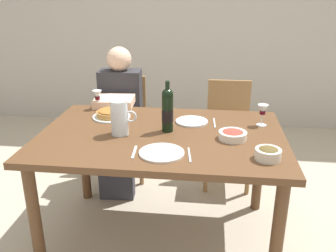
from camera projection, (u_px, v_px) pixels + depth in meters
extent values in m
plane|color=#B2A893|center=(162.00, 235.00, 2.51)|extent=(8.00, 8.00, 0.00)
cube|color=#B2ADA3|center=(188.00, 6.00, 4.15)|extent=(8.00, 0.10, 2.80)
cube|color=brown|center=(162.00, 136.00, 2.25)|extent=(1.50, 1.00, 0.04)
cylinder|color=brown|center=(35.00, 221.00, 2.07)|extent=(0.07, 0.07, 0.72)
cylinder|color=brown|center=(277.00, 239.00, 1.92)|extent=(0.07, 0.07, 0.72)
cylinder|color=brown|center=(84.00, 157.00, 2.85)|extent=(0.07, 0.07, 0.72)
cylinder|color=brown|center=(259.00, 166.00, 2.70)|extent=(0.07, 0.07, 0.72)
cylinder|color=black|center=(167.00, 114.00, 2.24)|extent=(0.07, 0.07, 0.23)
sphere|color=black|center=(167.00, 94.00, 2.20)|extent=(0.07, 0.07, 0.07)
cylinder|color=black|center=(167.00, 87.00, 2.18)|extent=(0.03, 0.03, 0.07)
cylinder|color=black|center=(167.00, 116.00, 2.24)|extent=(0.07, 0.07, 0.08)
cylinder|color=silver|center=(119.00, 118.00, 2.19)|extent=(0.10, 0.10, 0.21)
cylinder|color=silver|center=(120.00, 124.00, 2.21)|extent=(0.10, 0.10, 0.13)
torus|color=silver|center=(131.00, 116.00, 2.18)|extent=(0.07, 0.01, 0.07)
cylinder|color=silver|center=(112.00, 117.00, 2.52)|extent=(0.26, 0.26, 0.01)
cylinder|color=#C18E47|center=(111.00, 114.00, 2.51)|extent=(0.20, 0.20, 0.03)
ellipsoid|color=#9E6028|center=(111.00, 110.00, 2.50)|extent=(0.18, 0.18, 0.02)
cylinder|color=silver|center=(233.00, 135.00, 2.15)|extent=(0.17, 0.17, 0.05)
ellipsoid|color=#B2382D|center=(233.00, 133.00, 2.14)|extent=(0.14, 0.14, 0.03)
cylinder|color=silver|center=(268.00, 154.00, 1.90)|extent=(0.14, 0.14, 0.06)
ellipsoid|color=brown|center=(268.00, 151.00, 1.89)|extent=(0.11, 0.11, 0.04)
cylinder|color=silver|center=(261.00, 125.00, 2.37)|extent=(0.06, 0.06, 0.00)
cylinder|color=silver|center=(262.00, 120.00, 2.36)|extent=(0.01, 0.01, 0.07)
cone|color=silver|center=(263.00, 110.00, 2.34)|extent=(0.07, 0.07, 0.07)
cylinder|color=#470A14|center=(263.00, 112.00, 2.34)|extent=(0.04, 0.04, 0.02)
cylinder|color=silver|center=(98.00, 108.00, 2.69)|extent=(0.06, 0.06, 0.00)
cylinder|color=silver|center=(98.00, 104.00, 2.68)|extent=(0.01, 0.01, 0.06)
cone|color=silver|center=(97.00, 95.00, 2.66)|extent=(0.07, 0.07, 0.07)
cylinder|color=#470A14|center=(97.00, 98.00, 2.67)|extent=(0.04, 0.04, 0.02)
cylinder|color=white|center=(162.00, 153.00, 1.96)|extent=(0.25, 0.25, 0.01)
cylinder|color=silver|center=(192.00, 121.00, 2.42)|extent=(0.21, 0.21, 0.01)
cube|color=silver|center=(134.00, 152.00, 1.98)|extent=(0.03, 0.16, 0.00)
cube|color=silver|center=(189.00, 155.00, 1.95)|extent=(0.03, 0.18, 0.00)
cube|color=silver|center=(214.00, 123.00, 2.41)|extent=(0.02, 0.18, 0.00)
cube|color=silver|center=(169.00, 121.00, 2.44)|extent=(0.03, 0.16, 0.00)
cube|color=olive|center=(123.00, 127.00, 3.18)|extent=(0.43, 0.43, 0.02)
cube|color=olive|center=(126.00, 98.00, 3.27)|extent=(0.36, 0.05, 0.40)
cylinder|color=olive|center=(102.00, 160.00, 3.11)|extent=(0.04, 0.04, 0.45)
cylinder|color=olive|center=(141.00, 161.00, 3.09)|extent=(0.04, 0.04, 0.45)
cylinder|color=olive|center=(110.00, 144.00, 3.43)|extent=(0.04, 0.04, 0.45)
cylinder|color=olive|center=(146.00, 144.00, 3.41)|extent=(0.04, 0.04, 0.45)
cube|color=#2D2D33|center=(121.00, 100.00, 3.05)|extent=(0.35, 0.22, 0.50)
sphere|color=beige|center=(119.00, 59.00, 2.93)|extent=(0.20, 0.20, 0.20)
cube|color=#33333D|center=(118.00, 136.00, 2.96)|extent=(0.33, 0.40, 0.14)
cube|color=#33333D|center=(117.00, 175.00, 2.91)|extent=(0.28, 0.14, 0.40)
cube|color=beige|center=(114.00, 102.00, 2.76)|extent=(0.30, 0.26, 0.06)
cube|color=olive|center=(228.00, 134.00, 3.03)|extent=(0.40, 0.40, 0.02)
cube|color=olive|center=(229.00, 103.00, 3.13)|extent=(0.36, 0.03, 0.40)
cylinder|color=olive|center=(206.00, 167.00, 2.98)|extent=(0.04, 0.04, 0.45)
cylinder|color=olive|center=(248.00, 169.00, 2.94)|extent=(0.04, 0.04, 0.45)
cylinder|color=olive|center=(207.00, 150.00, 3.29)|extent=(0.04, 0.04, 0.45)
cylinder|color=olive|center=(245.00, 152.00, 3.26)|extent=(0.04, 0.04, 0.45)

